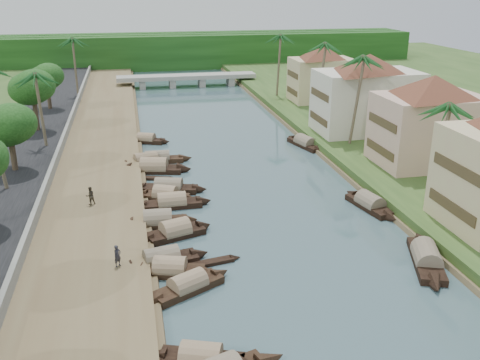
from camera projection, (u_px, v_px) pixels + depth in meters
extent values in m
plane|color=#3E575D|center=(287.00, 247.00, 43.10)|extent=(220.00, 220.00, 0.00)
cube|color=brown|center=(94.00, 174.00, 58.27)|extent=(10.00, 180.00, 0.80)
cube|color=#2A461C|center=(391.00, 153.00, 64.86)|extent=(16.00, 180.00, 1.20)
cube|color=black|center=(11.00, 177.00, 56.55)|extent=(8.00, 180.00, 1.40)
cube|color=slate|center=(53.00, 168.00, 57.14)|extent=(0.40, 180.00, 1.10)
cube|color=#12340E|center=(176.00, 53.00, 128.92)|extent=(120.00, 4.00, 8.00)
cube|color=#12340E|center=(174.00, 50.00, 133.51)|extent=(120.00, 4.00, 8.00)
cube|color=#12340E|center=(172.00, 48.00, 138.10)|extent=(120.00, 4.00, 8.00)
cube|color=gray|center=(187.00, 77.00, 108.50)|extent=(28.00, 4.00, 0.80)
cube|color=gray|center=(142.00, 84.00, 107.17)|extent=(1.20, 3.50, 1.80)
cube|color=gray|center=(172.00, 83.00, 108.31)|extent=(1.20, 3.50, 1.80)
cube|color=gray|center=(202.00, 82.00, 109.45)|extent=(1.20, 3.50, 1.80)
cube|color=gray|center=(230.00, 81.00, 110.59)|extent=(1.20, 3.50, 1.80)
cube|color=#463720|center=(451.00, 207.00, 42.61)|extent=(0.10, 6.40, 0.90)
cube|color=#463720|center=(457.00, 169.00, 41.50)|extent=(0.10, 6.40, 0.90)
cube|color=tan|center=(429.00, 130.00, 58.03)|extent=(11.00, 8.00, 7.50)
pyramid|color=brown|center=(434.00, 85.00, 56.35)|extent=(14.11, 14.11, 2.20)
cube|color=#463720|center=(380.00, 150.00, 57.63)|extent=(0.10, 6.40, 0.90)
cube|color=#463720|center=(382.00, 122.00, 56.59)|extent=(0.10, 6.40, 0.90)
cube|color=beige|center=(366.00, 102.00, 70.61)|extent=(13.00, 8.00, 8.00)
pyramid|color=brown|center=(369.00, 63.00, 68.83)|extent=(15.59, 15.59, 2.20)
cube|color=#463720|center=(318.00, 119.00, 70.06)|extent=(0.10, 6.40, 0.90)
cube|color=#463720|center=(320.00, 95.00, 68.94)|extent=(0.10, 6.40, 0.90)
cube|color=#C5BB84|center=(321.00, 80.00, 89.33)|extent=(10.00, 7.00, 7.00)
pyramid|color=brown|center=(323.00, 52.00, 87.73)|extent=(12.62, 12.62, 2.20)
cube|color=#463720|center=(292.00, 91.00, 88.98)|extent=(0.10, 5.60, 0.90)
cube|color=#463720|center=(293.00, 74.00, 88.01)|extent=(0.10, 5.60, 0.90)
cone|color=black|center=(155.00, 357.00, 29.96)|extent=(1.83, 1.91, 1.68)
cylinder|color=#95795F|center=(201.00, 357.00, 29.51)|extent=(4.02, 2.89, 1.76)
cube|color=black|center=(188.00, 289.00, 36.81)|extent=(5.33, 3.90, 0.70)
cone|color=black|center=(221.00, 274.00, 38.53)|extent=(2.00, 1.99, 1.62)
cone|color=black|center=(152.00, 303.00, 35.04)|extent=(2.00, 1.99, 1.62)
cylinder|color=#95795F|center=(188.00, 284.00, 36.68)|extent=(4.29, 3.37, 1.68)
cube|color=black|center=(162.00, 263.00, 40.18)|extent=(5.68, 2.79, 0.70)
cone|color=black|center=(200.00, 254.00, 41.27)|extent=(1.85, 1.84, 1.74)
cone|color=black|center=(122.00, 270.00, 39.04)|extent=(1.85, 1.84, 1.74)
cylinder|color=#726B56|center=(162.00, 259.00, 40.05)|extent=(4.44, 2.60, 1.81)
cube|color=black|center=(170.00, 272.00, 38.91)|extent=(5.19, 2.95, 0.70)
cone|color=black|center=(207.00, 273.00, 38.70)|extent=(1.78, 1.83, 1.66)
cone|color=black|center=(133.00, 270.00, 39.07)|extent=(1.78, 1.83, 1.66)
cylinder|color=#95795F|center=(170.00, 268.00, 38.78)|extent=(4.09, 2.69, 1.73)
cube|color=black|center=(176.00, 234.00, 44.74)|extent=(5.21, 3.35, 0.70)
cone|color=black|center=(204.00, 226.00, 46.00)|extent=(1.91, 2.06, 1.84)
cone|color=black|center=(145.00, 241.00, 43.42)|extent=(1.91, 2.06, 1.84)
cylinder|color=#95795F|center=(175.00, 230.00, 44.61)|extent=(4.15, 3.05, 1.95)
cube|color=black|center=(158.00, 223.00, 46.77)|extent=(5.21, 2.09, 0.70)
cone|color=black|center=(191.00, 221.00, 47.15)|extent=(1.58, 1.72, 1.81)
cone|color=black|center=(125.00, 225.00, 46.33)|extent=(1.58, 1.72, 1.81)
cylinder|color=#726B56|center=(158.00, 219.00, 46.64)|extent=(4.00, 2.10, 1.91)
cube|color=black|center=(172.00, 205.00, 50.61)|extent=(5.61, 1.85, 0.70)
cone|color=black|center=(204.00, 202.00, 51.22)|extent=(1.63, 1.61, 1.76)
cone|color=black|center=(139.00, 207.00, 49.95)|extent=(1.63, 1.61, 1.76)
cylinder|color=#95795F|center=(172.00, 201.00, 50.48)|extent=(4.29, 1.90, 1.83)
cube|color=black|center=(165.00, 198.00, 52.39)|extent=(4.87, 3.50, 0.70)
cone|color=black|center=(190.00, 199.00, 51.80)|extent=(1.87, 1.96, 1.68)
cone|color=black|center=(141.00, 195.00, 52.92)|extent=(1.87, 1.96, 1.68)
cylinder|color=#95795F|center=(165.00, 194.00, 52.26)|extent=(3.92, 3.10, 1.78)
cube|color=black|center=(169.00, 190.00, 54.39)|extent=(6.02, 3.21, 0.70)
cone|color=black|center=(200.00, 190.00, 54.16)|extent=(2.00, 1.93, 1.73)
cone|color=black|center=(138.00, 188.00, 54.57)|extent=(2.00, 1.93, 1.73)
cylinder|color=#726B56|center=(169.00, 186.00, 54.26)|extent=(4.73, 2.91, 1.79)
cube|color=black|center=(146.00, 163.00, 62.30)|extent=(5.76, 3.13, 0.70)
cone|color=black|center=(171.00, 159.00, 63.54)|extent=(1.94, 1.97, 1.79)
cone|color=black|center=(120.00, 166.00, 61.00)|extent=(1.94, 1.97, 1.79)
cylinder|color=#95795F|center=(146.00, 160.00, 62.17)|extent=(4.53, 2.87, 1.87)
cube|color=black|center=(154.00, 170.00, 60.06)|extent=(6.51, 3.42, 0.70)
cone|color=black|center=(185.00, 170.00, 59.98)|extent=(2.17, 2.26, 2.11)
cone|color=black|center=(124.00, 169.00, 60.08)|extent=(2.17, 2.26, 2.11)
cylinder|color=#95795F|center=(154.00, 167.00, 59.93)|extent=(5.10, 3.18, 2.21)
cube|color=black|center=(158.00, 161.00, 63.20)|extent=(6.08, 1.92, 0.70)
cone|color=black|center=(186.00, 159.00, 63.68)|extent=(1.76, 1.58, 1.70)
cone|color=black|center=(129.00, 161.00, 62.67)|extent=(1.76, 1.58, 1.70)
cylinder|color=#726B56|center=(157.00, 158.00, 63.07)|extent=(4.66, 1.93, 1.74)
cube|color=black|center=(147.00, 141.00, 70.88)|extent=(4.93, 3.29, 0.70)
cone|color=black|center=(165.00, 142.00, 70.34)|extent=(1.80, 1.81, 1.53)
cone|color=black|center=(128.00, 140.00, 71.36)|extent=(1.80, 1.81, 1.53)
cylinder|color=#95795F|center=(146.00, 139.00, 70.75)|extent=(3.93, 2.90, 1.59)
cube|color=black|center=(426.00, 261.00, 40.44)|extent=(4.07, 6.95, 0.70)
cone|color=black|center=(418.00, 238.00, 43.86)|extent=(2.26, 2.37, 1.93)
cone|color=black|center=(436.00, 286.00, 36.95)|extent=(2.26, 2.37, 1.93)
cylinder|color=#726B56|center=(427.00, 257.00, 40.30)|extent=(3.60, 5.49, 1.98)
cube|color=black|center=(370.00, 206.00, 50.35)|extent=(2.91, 5.87, 0.70)
cone|color=black|center=(351.00, 194.00, 53.00)|extent=(1.91, 1.91, 1.79)
cone|color=black|center=(391.00, 218.00, 47.64)|extent=(1.91, 1.91, 1.79)
cylinder|color=#726B56|center=(370.00, 203.00, 50.22)|extent=(2.70, 4.58, 1.86)
cube|color=black|center=(305.00, 145.00, 69.29)|extent=(3.33, 6.37, 0.70)
cone|color=black|center=(291.00, 138.00, 72.10)|extent=(1.98, 2.09, 1.78)
cone|color=black|center=(320.00, 151.00, 66.42)|extent=(1.98, 2.09, 1.78)
cylinder|color=#726B56|center=(305.00, 142.00, 69.15)|extent=(3.01, 5.00, 1.82)
cube|color=black|center=(211.00, 263.00, 40.42)|extent=(3.59, 1.40, 0.35)
cone|color=black|center=(236.00, 258.00, 41.12)|extent=(1.00, 0.93, 0.78)
cone|color=black|center=(186.00, 268.00, 39.72)|extent=(1.00, 0.93, 0.78)
cube|color=black|center=(155.00, 179.00, 57.70)|extent=(3.79, 1.87, 0.35)
cone|color=black|center=(174.00, 179.00, 57.49)|extent=(1.12, 1.00, 0.75)
cone|color=black|center=(136.00, 178.00, 57.92)|extent=(1.12, 1.00, 0.75)
cylinder|color=brown|center=(437.00, 150.00, 49.48)|extent=(1.38, 0.36, 8.51)
sphere|color=#1B5221|center=(443.00, 106.00, 48.06)|extent=(3.20, 3.20, 3.20)
cylinder|color=brown|center=(354.00, 101.00, 64.59)|extent=(1.49, 0.36, 10.69)
sphere|color=#1B5221|center=(358.00, 58.00, 62.80)|extent=(3.20, 3.20, 3.20)
cylinder|color=brown|center=(319.00, 80.00, 78.90)|extent=(1.37, 0.36, 10.62)
sphere|color=#1B5221|center=(321.00, 44.00, 77.12)|extent=(3.20, 3.20, 3.20)
cylinder|color=brown|center=(41.00, 110.00, 63.37)|extent=(0.63, 0.36, 8.74)
sphere|color=#1B5221|center=(37.00, 75.00, 61.91)|extent=(3.20, 3.20, 3.20)
cylinder|color=brown|center=(278.00, 66.00, 92.75)|extent=(0.82, 0.36, 10.47)
sphere|color=#1B5221|center=(279.00, 36.00, 91.01)|extent=(3.20, 3.20, 3.20)
cylinder|color=brown|center=(75.00, 67.00, 92.15)|extent=(0.39, 0.36, 9.73)
sphere|color=#1B5221|center=(72.00, 39.00, 90.53)|extent=(3.20, 3.20, 3.20)
cylinder|color=#4D3F2C|center=(13.00, 155.00, 55.99)|extent=(0.60, 0.60, 3.33)
ellipsoid|color=#12340E|center=(9.00, 125.00, 54.89)|extent=(5.07, 5.07, 4.17)
cylinder|color=#4D3F2C|center=(36.00, 116.00, 71.09)|extent=(0.60, 0.60, 3.95)
ellipsoid|color=#12340E|center=(32.00, 88.00, 69.78)|extent=(5.23, 5.23, 4.30)
cylinder|color=#4D3F2C|center=(49.00, 98.00, 83.41)|extent=(0.60, 0.60, 3.37)
ellipsoid|color=#12340E|center=(46.00, 77.00, 82.29)|extent=(4.70, 4.70, 3.87)
cylinder|color=#4D3F2C|center=(397.00, 117.00, 73.03)|extent=(0.60, 0.60, 3.22)
ellipsoid|color=#12340E|center=(399.00, 94.00, 71.96)|extent=(4.76, 4.76, 3.92)
imported|color=#282830|center=(117.00, 256.00, 38.28)|extent=(0.71, 0.70, 1.64)
imported|color=#373026|center=(90.00, 196.00, 48.97)|extent=(1.03, 0.94, 1.71)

